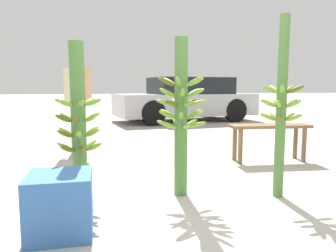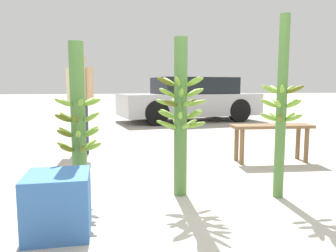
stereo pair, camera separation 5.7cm
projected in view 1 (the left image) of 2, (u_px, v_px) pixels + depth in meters
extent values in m
plane|color=#B2AA9E|center=(189.00, 212.00, 2.72)|extent=(80.00, 80.00, 0.00)
cylinder|color=#4C7A38|center=(79.00, 123.00, 2.94)|extent=(0.13, 0.13, 1.43)
ellipsoid|color=#75A333|center=(63.00, 102.00, 2.92)|extent=(0.17, 0.09, 0.09)
ellipsoid|color=#75A333|center=(65.00, 103.00, 2.80)|extent=(0.15, 0.15, 0.09)
ellipsoid|color=#75A333|center=(81.00, 103.00, 2.79)|extent=(0.08, 0.17, 0.09)
ellipsoid|color=#75A333|center=(93.00, 102.00, 2.91)|extent=(0.17, 0.09, 0.09)
ellipsoid|color=#75A333|center=(89.00, 102.00, 3.03)|extent=(0.15, 0.15, 0.09)
ellipsoid|color=#75A333|center=(75.00, 102.00, 3.04)|extent=(0.08, 0.17, 0.09)
ellipsoid|color=#75A333|center=(92.00, 117.00, 3.01)|extent=(0.17, 0.11, 0.11)
ellipsoid|color=#75A333|center=(80.00, 116.00, 3.06)|extent=(0.06, 0.17, 0.11)
ellipsoid|color=#75A333|center=(66.00, 117.00, 2.98)|extent=(0.16, 0.13, 0.11)
ellipsoid|color=#545914|center=(64.00, 118.00, 2.85)|extent=(0.17, 0.11, 0.11)
ellipsoid|color=#545914|center=(76.00, 119.00, 2.80)|extent=(0.06, 0.17, 0.11)
ellipsoid|color=#75A333|center=(91.00, 118.00, 2.88)|extent=(0.16, 0.13, 0.11)
ellipsoid|color=#75A333|center=(79.00, 134.00, 2.82)|extent=(0.05, 0.16, 0.11)
ellipsoid|color=#75A333|center=(92.00, 133.00, 2.91)|extent=(0.16, 0.11, 0.11)
ellipsoid|color=#75A333|center=(92.00, 131.00, 3.04)|extent=(0.16, 0.13, 0.11)
ellipsoid|color=#75A333|center=(79.00, 130.00, 3.08)|extent=(0.05, 0.16, 0.11)
ellipsoid|color=#75A333|center=(66.00, 132.00, 2.98)|extent=(0.16, 0.11, 0.11)
ellipsoid|color=#545914|center=(65.00, 134.00, 2.85)|extent=(0.16, 0.13, 0.11)
ellipsoid|color=#75A333|center=(90.00, 144.00, 3.08)|extent=(0.15, 0.15, 0.11)
ellipsoid|color=#75A333|center=(76.00, 144.00, 3.08)|extent=(0.08, 0.17, 0.11)
ellipsoid|color=#75A333|center=(65.00, 146.00, 2.97)|extent=(0.17, 0.08, 0.11)
ellipsoid|color=#545914|center=(67.00, 149.00, 2.85)|extent=(0.15, 0.15, 0.11)
ellipsoid|color=#545914|center=(83.00, 149.00, 2.84)|extent=(0.08, 0.17, 0.11)
ellipsoid|color=#75A333|center=(94.00, 147.00, 2.96)|extent=(0.17, 0.08, 0.11)
cylinder|color=#4C7A38|center=(181.00, 118.00, 3.08)|extent=(0.12, 0.12, 1.49)
ellipsoid|color=#75A333|center=(184.00, 82.00, 3.18)|extent=(0.11, 0.19, 0.11)
ellipsoid|color=#75A333|center=(170.00, 82.00, 3.13)|extent=(0.14, 0.18, 0.11)
ellipsoid|color=#545914|center=(166.00, 82.00, 2.99)|extent=(0.19, 0.06, 0.11)
ellipsoid|color=#75A333|center=(178.00, 82.00, 2.90)|extent=(0.11, 0.19, 0.11)
ellipsoid|color=#75A333|center=(193.00, 82.00, 2.94)|extent=(0.14, 0.18, 0.11)
ellipsoid|color=#75A333|center=(195.00, 82.00, 3.08)|extent=(0.19, 0.06, 0.11)
ellipsoid|color=#75A333|center=(167.00, 92.00, 3.12)|extent=(0.17, 0.15, 0.11)
ellipsoid|color=#75A333|center=(168.00, 93.00, 2.97)|extent=(0.19, 0.10, 0.11)
ellipsoid|color=#75A333|center=(182.00, 93.00, 2.91)|extent=(0.07, 0.19, 0.11)
ellipsoid|color=#75A333|center=(195.00, 93.00, 2.98)|extent=(0.17, 0.15, 0.11)
ellipsoid|color=#75A333|center=(194.00, 92.00, 3.12)|extent=(0.19, 0.10, 0.11)
ellipsoid|color=#75A333|center=(180.00, 92.00, 3.19)|extent=(0.07, 0.19, 0.11)
ellipsoid|color=#75A333|center=(175.00, 102.00, 3.20)|extent=(0.07, 0.20, 0.09)
ellipsoid|color=#75A333|center=(165.00, 103.00, 3.08)|extent=(0.19, 0.11, 0.09)
ellipsoid|color=#545914|center=(171.00, 103.00, 2.95)|extent=(0.17, 0.15, 0.09)
ellipsoid|color=#75A333|center=(188.00, 104.00, 2.92)|extent=(0.07, 0.20, 0.09)
ellipsoid|color=#75A333|center=(197.00, 103.00, 3.04)|extent=(0.19, 0.11, 0.09)
ellipsoid|color=#545914|center=(190.00, 102.00, 3.18)|extent=(0.17, 0.15, 0.09)
ellipsoid|color=#75A333|center=(194.00, 114.00, 3.14)|extent=(0.19, 0.09, 0.11)
ellipsoid|color=#75A333|center=(181.00, 113.00, 3.22)|extent=(0.08, 0.19, 0.11)
ellipsoid|color=#75A333|center=(168.00, 114.00, 3.15)|extent=(0.16, 0.16, 0.11)
ellipsoid|color=#75A333|center=(167.00, 115.00, 3.01)|extent=(0.19, 0.09, 0.11)
ellipsoid|color=#75A333|center=(181.00, 116.00, 2.93)|extent=(0.08, 0.19, 0.11)
ellipsoid|color=#75A333|center=(195.00, 115.00, 3.00)|extent=(0.16, 0.16, 0.11)
ellipsoid|color=#75A333|center=(170.00, 126.00, 2.98)|extent=(0.18, 0.14, 0.09)
ellipsoid|color=#75A333|center=(186.00, 126.00, 2.95)|extent=(0.05, 0.19, 0.09)
ellipsoid|color=#75A333|center=(196.00, 125.00, 3.05)|extent=(0.19, 0.12, 0.09)
ellipsoid|color=#75A333|center=(191.00, 123.00, 3.19)|extent=(0.18, 0.14, 0.09)
ellipsoid|color=#75A333|center=(176.00, 123.00, 3.23)|extent=(0.05, 0.19, 0.09)
ellipsoid|color=#75A333|center=(166.00, 124.00, 3.12)|extent=(0.19, 0.12, 0.09)
cylinder|color=#4C7A38|center=(281.00, 108.00, 3.02)|extent=(0.09, 0.09, 1.68)
ellipsoid|color=#75A333|center=(269.00, 89.00, 3.00)|extent=(0.17, 0.08, 0.10)
ellipsoid|color=#75A333|center=(282.00, 89.00, 2.89)|extent=(0.12, 0.16, 0.10)
ellipsoid|color=#545914|center=(295.00, 89.00, 2.93)|extent=(0.14, 0.15, 0.10)
ellipsoid|color=#75A333|center=(290.00, 89.00, 3.07)|extent=(0.17, 0.10, 0.10)
ellipsoid|color=#75A333|center=(274.00, 89.00, 3.11)|extent=(0.06, 0.17, 0.10)
ellipsoid|color=#75A333|center=(276.00, 103.00, 3.13)|extent=(0.06, 0.17, 0.10)
ellipsoid|color=#75A333|center=(268.00, 103.00, 3.04)|extent=(0.17, 0.11, 0.10)
ellipsoid|color=#75A333|center=(279.00, 104.00, 2.91)|extent=(0.14, 0.15, 0.10)
ellipsoid|color=#75A333|center=(293.00, 104.00, 2.93)|extent=(0.11, 0.16, 0.10)
ellipsoid|color=#75A333|center=(291.00, 103.00, 3.06)|extent=(0.17, 0.07, 0.10)
ellipsoid|color=#75A333|center=(268.00, 117.00, 3.04)|extent=(0.17, 0.09, 0.10)
ellipsoid|color=#545914|center=(280.00, 118.00, 2.92)|extent=(0.13, 0.16, 0.10)
ellipsoid|color=#75A333|center=(294.00, 118.00, 2.95)|extent=(0.13, 0.16, 0.10)
ellipsoid|color=#75A333|center=(289.00, 116.00, 3.09)|extent=(0.17, 0.09, 0.10)
ellipsoid|color=#75A333|center=(274.00, 116.00, 3.14)|extent=(0.04, 0.16, 0.10)
cylinder|color=#2D334C|center=(82.00, 129.00, 5.01)|extent=(0.16, 0.16, 0.77)
cylinder|color=#2D334C|center=(75.00, 128.00, 5.12)|extent=(0.16, 0.16, 0.77)
cube|color=beige|center=(77.00, 86.00, 4.98)|extent=(0.41, 0.44, 0.55)
cylinder|color=tan|center=(88.00, 85.00, 4.82)|extent=(0.14, 0.14, 0.52)
cylinder|color=tan|center=(67.00, 85.00, 5.14)|extent=(0.14, 0.14, 0.52)
sphere|color=tan|center=(76.00, 58.00, 4.93)|extent=(0.21, 0.21, 0.21)
cube|color=brown|center=(270.00, 126.00, 4.51)|extent=(1.13, 0.42, 0.04)
cylinder|color=brown|center=(235.00, 144.00, 4.60)|extent=(0.06, 0.06, 0.47)
cylinder|color=brown|center=(295.00, 142.00, 4.72)|extent=(0.06, 0.06, 0.47)
cylinder|color=brown|center=(240.00, 147.00, 4.37)|extent=(0.06, 0.06, 0.47)
cylinder|color=brown|center=(304.00, 145.00, 4.49)|extent=(0.06, 0.06, 0.47)
cube|color=#B7B7BC|center=(185.00, 104.00, 9.74)|extent=(4.27, 2.31, 0.63)
cube|color=black|center=(190.00, 86.00, 9.73)|extent=(2.44, 1.89, 0.48)
cylinder|color=black|center=(153.00, 113.00, 8.60)|extent=(0.69, 0.30, 0.67)
cylinder|color=black|center=(137.00, 109.00, 10.02)|extent=(0.69, 0.30, 0.67)
cylinder|color=black|center=(235.00, 110.00, 9.49)|extent=(0.69, 0.30, 0.67)
cylinder|color=black|center=(210.00, 107.00, 10.92)|extent=(0.69, 0.30, 0.67)
cube|color=#386BB2|center=(60.00, 204.00, 2.30)|extent=(0.44, 0.44, 0.44)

